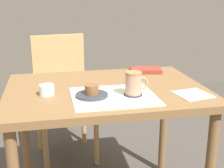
{
  "coord_description": "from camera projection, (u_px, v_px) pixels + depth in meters",
  "views": [
    {
      "loc": [
        -0.27,
        -1.48,
        1.21
      ],
      "look_at": [
        0.01,
        -0.11,
        0.78
      ],
      "focal_mm": 50.0,
      "sensor_mm": 36.0,
      "label": 1
    }
  ],
  "objects": [
    {
      "name": "pastry_plate",
      "position": [
        92.0,
        95.0,
        1.44
      ],
      "size": [
        0.15,
        0.15,
        0.01
      ],
      "primitive_type": "cylinder",
      "color": "#333842",
      "rests_on": "placemat"
    },
    {
      "name": "wooden_chair",
      "position": [
        63.0,
        92.0,
        2.29
      ],
      "size": [
        0.47,
        0.47,
        0.89
      ],
      "rotation": [
        0.0,
        0.0,
        3.28
      ],
      "color": "tan",
      "rests_on": "ground_plane"
    },
    {
      "name": "coffee_mug",
      "position": [
        134.0,
        83.0,
        1.44
      ],
      "size": [
        0.11,
        0.08,
        0.11
      ],
      "color": "tan",
      "rests_on": "coffee_coaster"
    },
    {
      "name": "dining_table",
      "position": [
        106.0,
        105.0,
        1.61
      ],
      "size": [
        1.0,
        0.72,
        0.73
      ],
      "color": "brown",
      "rests_on": "ground_plane"
    },
    {
      "name": "teaspoon",
      "position": [
        141.0,
        103.0,
        1.35
      ],
      "size": [
        0.13,
        0.02,
        0.01
      ],
      "primitive_type": "cylinder",
      "rotation": [
        0.0,
        1.57,
        0.12
      ],
      "color": "silver",
      "rests_on": "placemat"
    },
    {
      "name": "coffee_coaster",
      "position": [
        133.0,
        95.0,
        1.46
      ],
      "size": [
        0.09,
        0.09,
        0.0
      ],
      "primitive_type": "cylinder",
      "color": "#232328",
      "rests_on": "placemat"
    },
    {
      "name": "small_book",
      "position": [
        146.0,
        70.0,
        1.88
      ],
      "size": [
        0.2,
        0.15,
        0.02
      ],
      "primitive_type": "cube",
      "rotation": [
        0.0,
        0.0,
        -0.18
      ],
      "color": "maroon",
      "rests_on": "dining_table"
    },
    {
      "name": "paper_napkin",
      "position": [
        193.0,
        94.0,
        1.48
      ],
      "size": [
        0.17,
        0.17,
        0.0
      ],
      "primitive_type": "cube",
      "rotation": [
        0.0,
        0.0,
        0.18
      ],
      "color": "silver",
      "rests_on": "dining_table"
    },
    {
      "name": "sugar_bowl",
      "position": [
        47.0,
        90.0,
        1.47
      ],
      "size": [
        0.07,
        0.07,
        0.05
      ],
      "primitive_type": "cylinder",
      "color": "white",
      "rests_on": "dining_table"
    },
    {
      "name": "pastry",
      "position": [
        92.0,
        89.0,
        1.43
      ],
      "size": [
        0.06,
        0.06,
        0.04
      ],
      "primitive_type": "cylinder",
      "color": "brown",
      "rests_on": "pastry_plate"
    },
    {
      "name": "placemat",
      "position": [
        114.0,
        96.0,
        1.45
      ],
      "size": [
        0.39,
        0.33,
        0.0
      ],
      "primitive_type": "cube",
      "color": "silver",
      "rests_on": "dining_table"
    }
  ]
}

